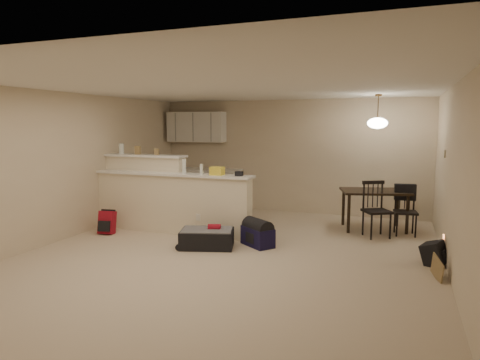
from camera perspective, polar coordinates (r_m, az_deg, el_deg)
The scene contains 21 objects.
room at distance 6.30m, azimuth -1.42°, elevation 1.01°, with size 7.00×7.02×2.50m.
breakfast_bar at distance 8.04m, azimuth -10.39°, elevation -2.35°, with size 3.08×0.58×1.39m.
upper_cabinets at distance 10.19m, azimuth -5.85°, elevation 7.04°, with size 1.40×0.34×0.70m, color white.
kitchen_counter at distance 10.10m, azimuth -5.06°, elevation -1.21°, with size 1.80×0.60×0.90m, color white.
thermostat at distance 7.38m, azimuth 25.61°, elevation 3.17°, with size 0.02×0.12×0.12m, color beige.
jar at distance 8.59m, azimuth -15.53°, elevation 4.03°, with size 0.10×0.10×0.20m, color silver.
cereal_box at distance 8.38m, azimuth -13.48°, elevation 3.89°, with size 0.10×0.07×0.16m, color #94794C.
small_box at distance 8.15m, azimuth -11.04°, elevation 3.72°, with size 0.08×0.06×0.12m, color #94794C.
bottle_a at distance 7.64m, azimuth -7.46°, elevation 1.83°, with size 0.07×0.07×0.26m, color silver.
bottle_b at distance 7.49m, azimuth -5.16°, elevation 1.44°, with size 0.06×0.06×0.18m, color silver.
bag_lump at distance 7.36m, azimuth -3.06°, elevation 1.21°, with size 0.22×0.18×0.14m, color #94794C.
pouch at distance 7.21m, azimuth -0.13°, elevation 0.85°, with size 0.12×0.10×0.08m, color #94794C.
dining_table at distance 8.34m, azimuth 17.50°, elevation -1.92°, with size 1.36×1.09×0.74m.
pendant_lamp at distance 8.24m, azimuth 17.86°, elevation 7.30°, with size 0.36×0.36×0.62m.
dining_chair_near at distance 7.80m, azimuth 17.80°, elevation -3.79°, with size 0.43×0.41×0.97m, color black, non-canonical shape.
dining_chair_far at distance 8.13m, azimuth 21.21°, elevation -3.85°, with size 0.38×0.37×0.88m, color black, non-canonical shape.
suitcase at distance 6.92m, azimuth -4.41°, elevation -7.80°, with size 0.83×0.54×0.28m, color black.
red_backpack at distance 8.09m, azimuth -17.30°, elevation -5.42°, with size 0.27×0.17×0.41m, color maroon.
navy_duffel at distance 6.98m, azimuth 2.37°, elevation -7.54°, with size 0.56×0.31×0.31m, color #151137.
black_daypack at distance 6.66m, azimuth 24.45°, elevation -8.91°, with size 0.35×0.25×0.31m, color black.
cardboard_sheet at distance 6.06m, azimuth 24.81°, elevation -10.69°, with size 0.36×0.02×0.28m, color #94794C.
Camera 1 is at (2.37, -5.79, 1.94)m, focal length 32.00 mm.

